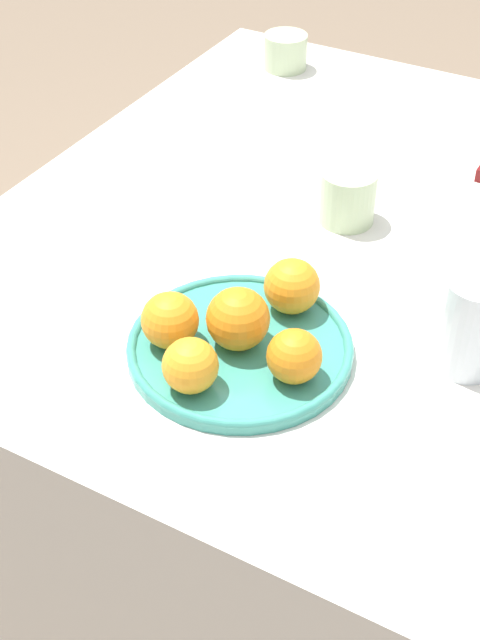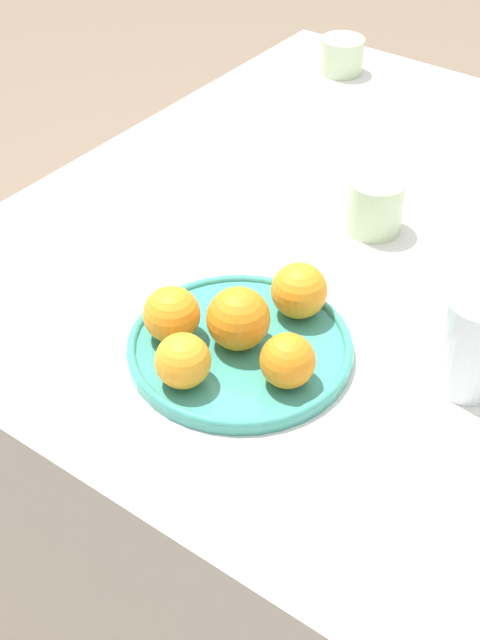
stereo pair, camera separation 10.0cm
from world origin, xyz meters
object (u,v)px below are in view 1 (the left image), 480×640
at_px(cup_1, 285,52).
at_px(fruit_platter, 240,347).
at_px(orange_1, 190,366).
at_px(water_glass, 472,324).
at_px(cup_2, 348,197).
at_px(orange_0, 238,319).
at_px(orange_3, 292,286).
at_px(orange_2, 294,356).
at_px(orange_4, 170,320).

bearing_deg(cup_1, fruit_platter, -66.99).
xyz_separation_m(orange_1, water_glass, (0.25, 0.20, 0.02)).
xyz_separation_m(fruit_platter, cup_2, (-0.01, 0.32, 0.03)).
height_order(orange_0, cup_2, orange_0).
bearing_deg(orange_3, fruit_platter, -103.61).
xyz_separation_m(orange_0, orange_2, (0.08, -0.02, -0.01)).
bearing_deg(orange_0, orange_2, -13.74).
relative_size(orange_3, orange_4, 1.02).
height_order(orange_1, cup_2, cup_2).
relative_size(orange_3, cup_2, 0.87).
distance_m(orange_0, cup_2, 0.32).
bearing_deg(orange_2, water_glass, 39.52).
relative_size(orange_1, water_glass, 0.53).
distance_m(fruit_platter, orange_0, 0.04).
distance_m(fruit_platter, cup_1, 0.79).
distance_m(orange_1, cup_2, 0.40).
xyz_separation_m(fruit_platter, orange_4, (-0.07, -0.03, 0.04)).
xyz_separation_m(orange_1, cup_1, (-0.29, 0.81, -0.01)).
xyz_separation_m(water_glass, cup_1, (-0.54, 0.62, -0.03)).
relative_size(orange_2, cup_2, 0.79).
xyz_separation_m(orange_1, orange_3, (0.03, 0.17, 0.00)).
height_order(orange_0, water_glass, water_glass).
height_order(orange_1, orange_3, orange_3).
bearing_deg(cup_2, water_glass, -40.92).
bearing_deg(orange_2, orange_4, -173.76).
bearing_deg(orange_4, fruit_platter, 25.87).
bearing_deg(orange_0, fruit_platter, -22.38).
bearing_deg(cup_1, orange_2, -62.60).
bearing_deg(orange_1, cup_1, 109.97).
relative_size(fruit_platter, cup_2, 3.38).
distance_m(orange_3, water_glass, 0.21).
distance_m(orange_0, cup_1, 0.79).
relative_size(orange_4, cup_2, 0.85).
distance_m(orange_2, cup_2, 0.35).
bearing_deg(fruit_platter, water_glass, 25.22).
relative_size(orange_0, water_glass, 0.62).
relative_size(orange_3, cup_1, 0.86).
bearing_deg(cup_2, orange_1, -91.03).
relative_size(water_glass, cup_2, 1.52).
distance_m(orange_4, cup_2, 0.36).
xyz_separation_m(orange_3, cup_1, (-0.33, 0.64, -0.02)).
height_order(fruit_platter, cup_1, cup_1).
height_order(orange_4, water_glass, water_glass).
distance_m(orange_0, orange_2, 0.08).
xyz_separation_m(orange_3, orange_4, (-0.09, -0.12, -0.00)).
relative_size(fruit_platter, orange_2, 4.27).
bearing_deg(orange_1, orange_3, 78.79).
height_order(fruit_platter, water_glass, water_glass).
xyz_separation_m(orange_2, cup_2, (-0.08, 0.33, -0.01)).
height_order(orange_4, cup_2, orange_4).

